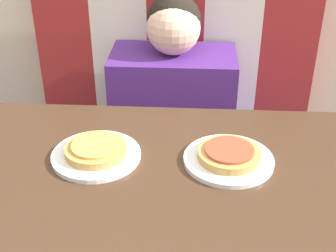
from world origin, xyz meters
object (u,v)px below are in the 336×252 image
person (173,89)px  pizza_right (229,154)px  pizza_left (96,149)px  plate_left (96,155)px  plate_right (229,160)px

person → pizza_right: (0.16, -0.54, 0.10)m
pizza_left → pizza_right: 0.32m
person → plate_left: 0.57m
plate_left → pizza_right: size_ratio=1.44×
plate_left → pizza_left: (-0.00, 0.00, 0.02)m
plate_left → pizza_right: 0.32m
person → pizza_left: person is taller
pizza_left → pizza_right: same height
plate_left → plate_right: 0.32m
plate_left → pizza_right: pizza_right is taller
plate_left → pizza_right: bearing=0.0°
pizza_right → person: bearing=106.6°
pizza_right → plate_right: bearing=-166.0°
person → plate_right: 0.57m
plate_left → plate_right: bearing=0.0°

